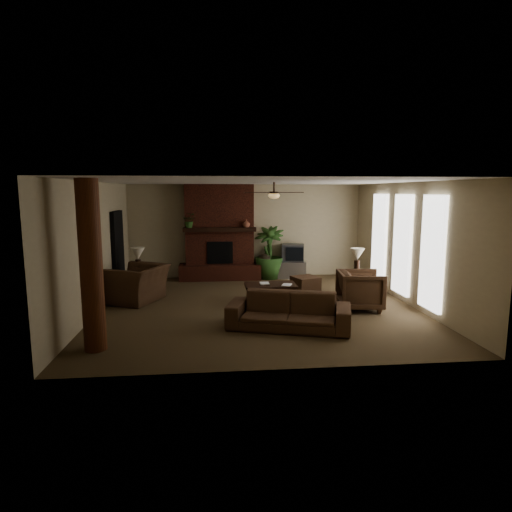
{
  "coord_description": "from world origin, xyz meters",
  "views": [
    {
      "loc": [
        -0.99,
        -9.37,
        2.59
      ],
      "look_at": [
        0.0,
        0.4,
        1.1
      ],
      "focal_mm": 29.88,
      "sensor_mm": 36.0,
      "label": 1
    }
  ],
  "objects": [
    {
      "name": "floor_vase",
      "position": [
        0.53,
        3.08,
        0.43
      ],
      "size": [
        0.34,
        0.34,
        0.77
      ],
      "color": "#2D2419",
      "rests_on": "ground"
    },
    {
      "name": "log_column",
      "position": [
        -2.95,
        -2.4,
        1.4
      ],
      "size": [
        0.36,
        0.36,
        2.8
      ],
      "primitive_type": "cylinder",
      "color": "#582B16",
      "rests_on": "ground"
    },
    {
      "name": "lamp_left",
      "position": [
        -2.88,
        1.45,
        1.0
      ],
      "size": [
        0.38,
        0.38,
        0.65
      ],
      "color": "#2F1E15",
      "rests_on": "side_table_left"
    },
    {
      "name": "side_table_right",
      "position": [
        2.6,
        0.78,
        0.28
      ],
      "size": [
        0.58,
        0.58,
        0.55
      ],
      "primitive_type": "cube",
      "rotation": [
        0.0,
        0.0,
        0.18
      ],
      "color": "black",
      "rests_on": "ground"
    },
    {
      "name": "book_b",
      "position": [
        0.6,
        0.22,
        0.58
      ],
      "size": [
        0.21,
        0.1,
        0.29
      ],
      "primitive_type": "imported",
      "rotation": [
        0.0,
        0.0,
        -0.37
      ],
      "color": "#999999",
      "rests_on": "coffee_table"
    },
    {
      "name": "floor_plant",
      "position": [
        0.66,
        3.13,
        0.44
      ],
      "size": [
        1.38,
        1.77,
        0.87
      ],
      "primitive_type": "imported",
      "rotation": [
        0.0,
        0.0,
        -0.37
      ],
      "color": "#2C5120",
      "rests_on": "ground"
    },
    {
      "name": "lamp_right",
      "position": [
        2.56,
        0.76,
        1.0
      ],
      "size": [
        0.41,
        0.41,
        0.65
      ],
      "color": "#2F1E15",
      "rests_on": "side_table_right"
    },
    {
      "name": "ottoman",
      "position": [
        1.38,
        1.29,
        0.2
      ],
      "size": [
        0.77,
        0.77,
        0.4
      ],
      "primitive_type": "cube",
      "rotation": [
        0.0,
        0.0,
        0.35
      ],
      "color": "#462E1E",
      "rests_on": "ground"
    },
    {
      "name": "armchair_right",
      "position": [
        2.23,
        -0.46,
        0.47
      ],
      "size": [
        0.97,
        1.02,
        0.95
      ],
      "primitive_type": "imported",
      "rotation": [
        0.0,
        0.0,
        1.45
      ],
      "color": "#462E1E",
      "rests_on": "ground"
    },
    {
      "name": "tv",
      "position": [
        1.39,
        3.14,
        0.76
      ],
      "size": [
        0.74,
        0.64,
        0.52
      ],
      "color": "#37383A",
      "rests_on": "tv_stand"
    },
    {
      "name": "mantel_plant",
      "position": [
        -1.66,
        2.96,
        1.72
      ],
      "size": [
        0.42,
        0.46,
        0.33
      ],
      "primitive_type": "imported",
      "rotation": [
        0.0,
        0.0,
        -0.11
      ],
      "color": "#2C5120",
      "rests_on": "fireplace"
    },
    {
      "name": "side_table_left",
      "position": [
        -2.93,
        1.4,
        0.28
      ],
      "size": [
        0.64,
        0.64,
        0.55
      ],
      "primitive_type": "cube",
      "rotation": [
        0.0,
        0.0,
        0.36
      ],
      "color": "black",
      "rests_on": "ground"
    },
    {
      "name": "coffee_table",
      "position": [
        0.34,
        0.36,
        0.37
      ],
      "size": [
        1.2,
        0.7,
        0.43
      ],
      "color": "black",
      "rests_on": "ground"
    },
    {
      "name": "windows",
      "position": [
        3.45,
        0.2,
        1.35
      ],
      "size": [
        0.08,
        3.65,
        2.35
      ],
      "color": "white",
      "rests_on": "ground"
    },
    {
      "name": "ceiling_fan",
      "position": [
        0.4,
        0.3,
        2.53
      ],
      "size": [
        1.35,
        1.35,
        0.37
      ],
      "color": "#2F1E15",
      "rests_on": "ceiling"
    },
    {
      "name": "armchair_left",
      "position": [
        -2.81,
        0.74,
        0.57
      ],
      "size": [
        1.31,
        1.54,
        1.15
      ],
      "primitive_type": "imported",
      "rotation": [
        0.0,
        0.0,
        -1.98
      ],
      "color": "#462E1E",
      "rests_on": "ground"
    },
    {
      "name": "room_shell",
      "position": [
        0.0,
        0.0,
        1.4
      ],
      "size": [
        7.0,
        7.0,
        7.0
      ],
      "color": "brown",
      "rests_on": "ground"
    },
    {
      "name": "book_a",
      "position": [
        0.09,
        0.39,
        0.57
      ],
      "size": [
        0.22,
        0.03,
        0.29
      ],
      "primitive_type": "imported",
      "rotation": [
        0.0,
        0.0,
        -0.01
      ],
      "color": "#999999",
      "rests_on": "coffee_table"
    },
    {
      "name": "tv_stand",
      "position": [
        1.35,
        3.15,
        0.25
      ],
      "size": [
        0.89,
        0.56,
        0.5
      ],
      "primitive_type": "cube",
      "rotation": [
        0.0,
        0.0,
        -0.08
      ],
      "color": "#B1B1B3",
      "rests_on": "ground"
    },
    {
      "name": "doorway",
      "position": [
        -3.44,
        1.8,
        1.05
      ],
      "size": [
        0.1,
        1.0,
        2.1
      ],
      "primitive_type": "cube",
      "color": "black",
      "rests_on": "ground"
    },
    {
      "name": "fireplace",
      "position": [
        -0.8,
        3.22,
        1.16
      ],
      "size": [
        2.4,
        0.7,
        2.8
      ],
      "color": "#502015",
      "rests_on": "ground"
    },
    {
      "name": "mantel_vase",
      "position": [
        -0.03,
        2.92,
        1.67
      ],
      "size": [
        0.24,
        0.25,
        0.22
      ],
      "primitive_type": "imported",
      "rotation": [
        0.0,
        0.0,
        -0.1
      ],
      "color": "brown",
      "rests_on": "fireplace"
    },
    {
      "name": "sofa",
      "position": [
        0.42,
        -1.62,
        0.45
      ],
      "size": [
        2.4,
        1.31,
        0.9
      ],
      "primitive_type": "imported",
      "rotation": [
        0.0,
        0.0,
        -0.29
      ],
      "color": "#462E1E",
      "rests_on": "ground"
    }
  ]
}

